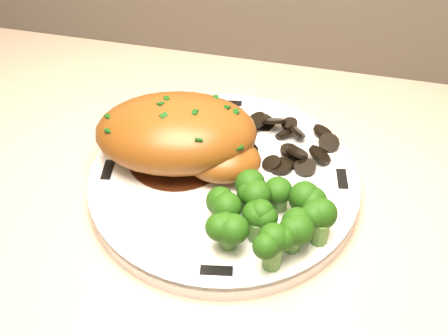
# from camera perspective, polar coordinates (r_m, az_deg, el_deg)

# --- Properties ---
(plate) EXTENTS (0.32, 0.32, 0.02)m
(plate) POSITION_cam_1_polar(r_m,az_deg,el_deg) (0.58, -0.00, -1.38)
(plate) COLOR white
(plate) RESTS_ON counter
(rim_accent_0) EXTENTS (0.01, 0.03, 0.00)m
(rim_accent_0) POSITION_cam_1_polar(r_m,az_deg,el_deg) (0.58, 11.90, -1.11)
(rim_accent_0) COLOR black
(rim_accent_0) RESTS_ON plate
(rim_accent_1) EXTENTS (0.03, 0.01, 0.00)m
(rim_accent_1) POSITION_cam_1_polar(r_m,az_deg,el_deg) (0.66, 0.57, 6.56)
(rim_accent_1) COLOR black
(rim_accent_1) RESTS_ON plate
(rim_accent_2) EXTENTS (0.01, 0.03, 0.00)m
(rim_accent_2) POSITION_cam_1_polar(r_m,az_deg,el_deg) (0.59, -11.71, -0.21)
(rim_accent_2) COLOR black
(rim_accent_2) RESTS_ON plate
(rim_accent_3) EXTENTS (0.03, 0.01, 0.00)m
(rim_accent_3) POSITION_cam_1_polar(r_m,az_deg,el_deg) (0.49, -0.78, -10.41)
(rim_accent_3) COLOR black
(rim_accent_3) RESTS_ON plate
(gravy_pool) EXTENTS (0.11, 0.11, 0.00)m
(gravy_pool) POSITION_cam_1_polar(r_m,az_deg,el_deg) (0.59, -4.69, 1.27)
(gravy_pool) COLOR #3C180A
(gravy_pool) RESTS_ON plate
(chicken_breast) EXTENTS (0.19, 0.14, 0.06)m
(chicken_breast) POSITION_cam_1_polar(r_m,az_deg,el_deg) (0.57, -4.33, 3.31)
(chicken_breast) COLOR brown
(chicken_breast) RESTS_ON plate
(mushroom_pile) EXTENTS (0.10, 0.07, 0.03)m
(mushroom_pile) POSITION_cam_1_polar(r_m,az_deg,el_deg) (0.60, 5.74, 2.25)
(mushroom_pile) COLOR black
(mushroom_pile) RESTS_ON plate
(broccoli_florets) EXTENTS (0.11, 0.09, 0.04)m
(broccoli_florets) POSITION_cam_1_polar(r_m,az_deg,el_deg) (0.50, 4.72, -5.03)
(broccoli_florets) COLOR #518438
(broccoli_florets) RESTS_ON plate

